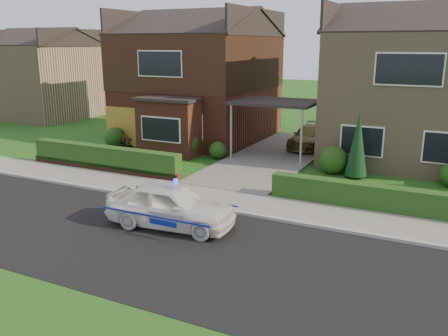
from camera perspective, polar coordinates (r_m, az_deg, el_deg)
The scene contains 23 objects.
ground at distance 13.80m, azimuth -10.03°, elevation -8.47°, with size 120.00×120.00×0.00m, color #1F4D14.
road at distance 13.80m, azimuth -10.03°, elevation -8.47°, with size 60.00×6.00×0.02m, color black.
kerb at distance 16.16m, azimuth -3.68°, elevation -4.52°, with size 60.00×0.16×0.12m, color #9E9993.
sidewalk at distance 17.03m, azimuth -1.92°, elevation -3.51°, with size 60.00×2.00×0.10m, color slate.
driveway at distance 23.11m, azimuth 6.14°, elevation 1.38°, with size 3.80×12.00×0.12m, color #666059.
house_left at distance 27.59m, azimuth -3.05°, elevation 11.50°, with size 7.50×9.53×7.25m.
house_right at distance 24.27m, azimuth 22.09°, elevation 9.65°, with size 7.50×8.06×7.25m.
carport_link at distance 22.61m, azimuth 6.29°, elevation 7.76°, with size 3.80×3.00×2.77m.
garage_door at distance 25.99m, azimuth -12.01°, elevation 4.87°, with size 2.20×0.10×2.10m, color olive.
dwarf_wall at distance 21.13m, azimuth -14.38°, elevation 0.04°, with size 7.70×0.25×0.36m, color brown.
hedge_left at distance 21.28m, azimuth -14.09°, elevation -0.33°, with size 7.50×0.55×0.90m, color #143812.
hedge_right at distance 16.52m, azimuth 18.38°, elevation -5.06°, with size 7.50×0.55×0.80m, color #143812.
shrub_left_far at distance 25.89m, azimuth -13.01°, elevation 3.62°, with size 1.08×1.08×1.08m, color #143812.
shrub_left_mid at distance 23.15m, azimuth -4.63°, elevation 2.96°, with size 1.32×1.32×1.32m, color #143812.
shrub_left_near at distance 22.71m, azimuth -0.75°, elevation 2.15°, with size 0.84×0.84×0.84m, color #143812.
shrub_right_near at distance 20.61m, azimuth 13.01°, elevation 0.97°, with size 1.20×1.20×1.20m, color #143812.
conifer_a at distance 20.08m, azimuth 15.76°, elevation 2.47°, with size 0.90×0.90×2.60m, color black.
neighbour_left at distance 38.15m, azimuth -20.67°, elevation 9.69°, with size 6.50×7.00×5.20m, color #9E8361.
police_car at distance 14.33m, azimuth -6.42°, elevation -4.57°, with size 3.61×4.05×1.50m.
driveway_car at distance 25.09m, azimuth 10.31°, elevation 3.75°, with size 1.58×3.88×1.13m, color brown.
potted_plant_a at distance 20.48m, azimuth -7.67°, elevation 0.40°, with size 0.37×0.25×0.70m, color gray.
potted_plant_b at distance 24.94m, azimuth -12.00°, elevation 3.00°, with size 0.47×0.38×0.86m, color gray.
potted_plant_c at distance 24.49m, azimuth -11.38°, elevation 2.75°, with size 0.45×0.45×0.80m, color gray.
Camera 1 is at (7.63, -10.15, 5.41)m, focal length 38.00 mm.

